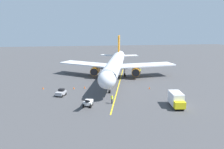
# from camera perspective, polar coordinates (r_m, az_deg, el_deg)

# --- Properties ---
(ground_plane) EXTENTS (220.00, 220.00, 0.00)m
(ground_plane) POSITION_cam_1_polar(r_m,az_deg,el_deg) (63.79, -0.93, -0.68)
(ground_plane) COLOR #424244
(apron_lead_in_line) EXTENTS (10.58, 38.70, 0.01)m
(apron_lead_in_line) POSITION_cam_1_polar(r_m,az_deg,el_deg) (55.84, 1.82, -2.56)
(apron_lead_in_line) COLOR yellow
(apron_lead_in_line) RESTS_ON ground
(airplane) EXTENTS (33.62, 39.74, 11.50)m
(airplane) POSITION_cam_1_polar(r_m,az_deg,el_deg) (61.04, 0.79, 2.56)
(airplane) COLOR silver
(airplane) RESTS_ON ground
(ground_crew_marshaller) EXTENTS (0.42, 0.47, 1.71)m
(ground_crew_marshaller) POSITION_cam_1_polar(r_m,az_deg,el_deg) (41.83, -0.02, -6.41)
(ground_crew_marshaller) COLOR #23232D
(ground_crew_marshaller) RESTS_ON ground
(ground_crew_wing_walker) EXTENTS (0.47, 0.38, 1.71)m
(ground_crew_wing_walker) POSITION_cam_1_polar(r_m,az_deg,el_deg) (68.76, 7.34, 0.92)
(ground_crew_wing_walker) COLOR #23232D
(ground_crew_wing_walker) RESTS_ON ground
(tug_near_nose) EXTENTS (2.30, 2.71, 1.50)m
(tug_near_nose) POSITION_cam_1_polar(r_m,az_deg,el_deg) (47.65, -13.12, -4.63)
(tug_near_nose) COLOR #9E9EA3
(tug_near_nose) RESTS_ON ground
(box_truck_portside) EXTENTS (2.55, 4.82, 2.62)m
(box_truck_portside) POSITION_cam_1_polar(r_m,az_deg,el_deg) (41.71, 16.41, -6.26)
(box_truck_portside) COLOR yellow
(box_truck_portside) RESTS_ON ground
(belt_loader_starboard_side) EXTENTS (2.30, 4.73, 2.32)m
(belt_loader_starboard_side) POSITION_cam_1_polar(r_m,az_deg,el_deg) (40.83, -6.27, -7.22)
(belt_loader_starboard_side) COLOR white
(belt_loader_starboard_side) RESTS_ON ground
(safety_cone_nose_left) EXTENTS (0.32, 0.32, 0.55)m
(safety_cone_nose_left) POSITION_cam_1_polar(r_m,az_deg,el_deg) (54.06, -17.49, -3.34)
(safety_cone_nose_left) COLOR #F2590F
(safety_cone_nose_left) RESTS_ON ground
(safety_cone_nose_right) EXTENTS (0.32, 0.32, 0.55)m
(safety_cone_nose_right) POSITION_cam_1_polar(r_m,az_deg,el_deg) (52.52, -7.13, -3.31)
(safety_cone_nose_right) COLOR #F2590F
(safety_cone_nose_right) RESTS_ON ground
(safety_cone_wing_port) EXTENTS (0.32, 0.32, 0.55)m
(safety_cone_wing_port) POSITION_cam_1_polar(r_m,az_deg,el_deg) (52.36, 9.70, -3.44)
(safety_cone_wing_port) COLOR #F2590F
(safety_cone_wing_port) RESTS_ON ground
(safety_cone_wing_starboard) EXTENTS (0.32, 0.32, 0.55)m
(safety_cone_wing_starboard) POSITION_cam_1_polar(r_m,az_deg,el_deg) (52.42, -9.89, -3.42)
(safety_cone_wing_starboard) COLOR #F2590F
(safety_cone_wing_starboard) RESTS_ON ground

